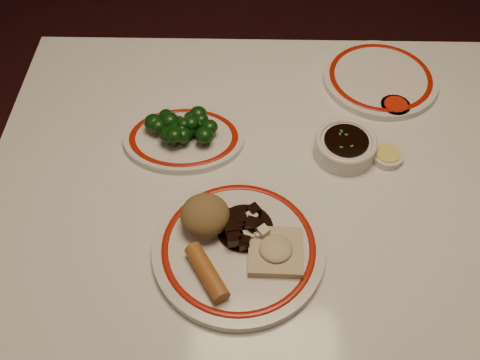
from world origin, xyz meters
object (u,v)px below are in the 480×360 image
object	(u,v)px
spring_roll	(207,272)
rice_mound	(205,215)
broccoli_plate	(184,139)
soy_bowl	(345,147)
fried_wonton	(276,251)
dining_table	(289,212)
main_plate	(239,248)
stirfry_heap	(244,227)
broccoli_pile	(182,127)

from	to	relation	value
spring_roll	rice_mound	bearing A→B (deg)	63.81
broccoli_plate	soy_bowl	xyz separation A→B (m)	(0.32, -0.03, 0.01)
spring_roll	fried_wonton	xyz separation A→B (m)	(0.11, 0.05, -0.00)
dining_table	main_plate	size ratio (longest dim) A/B	3.57
stirfry_heap	soy_bowl	distance (m)	0.28
soy_bowl	spring_roll	bearing A→B (deg)	-131.48
main_plate	broccoli_pile	distance (m)	0.29
spring_roll	broccoli_pile	distance (m)	0.33
fried_wonton	dining_table	bearing A→B (deg)	77.25
main_plate	broccoli_plate	world-z (taller)	main_plate
stirfry_heap	broccoli_pile	xyz separation A→B (m)	(-0.13, 0.23, 0.01)
broccoli_pile	soy_bowl	bearing A→B (deg)	-5.39
dining_table	broccoli_plate	distance (m)	0.26
dining_table	broccoli_pile	distance (m)	0.28
main_plate	broccoli_plate	distance (m)	0.28
rice_mound	spring_roll	xyz separation A→B (m)	(0.01, -0.10, -0.02)
main_plate	soy_bowl	size ratio (longest dim) A/B	2.79
dining_table	rice_mound	size ratio (longest dim) A/B	13.86
main_plate	fried_wonton	world-z (taller)	fried_wonton
soy_bowl	main_plate	bearing A→B (deg)	-131.87
rice_mound	soy_bowl	world-z (taller)	rice_mound
rice_mound	soy_bowl	size ratio (longest dim) A/B	0.72
broccoli_pile	broccoli_plate	bearing A→B (deg)	-66.92
soy_bowl	dining_table	bearing A→B (deg)	-142.69
broccoli_plate	spring_roll	bearing A→B (deg)	-78.13
stirfry_heap	broccoli_pile	bearing A→B (deg)	118.99
stirfry_heap	broccoli_plate	size ratio (longest dim) A/B	0.40
fried_wonton	stirfry_heap	xyz separation A→B (m)	(-0.05, 0.05, 0.00)
rice_mound	stirfry_heap	distance (m)	0.07
spring_roll	soy_bowl	xyz separation A→B (m)	(0.26, 0.29, -0.01)
fried_wonton	broccoli_plate	bearing A→B (deg)	123.62
broccoli_pile	fried_wonton	bearing A→B (deg)	-56.53
spring_roll	fried_wonton	world-z (taller)	spring_roll
soy_bowl	broccoli_plate	bearing A→B (deg)	175.35
main_plate	stirfry_heap	xyz separation A→B (m)	(0.01, 0.03, 0.02)
dining_table	fried_wonton	world-z (taller)	fried_wonton
dining_table	soy_bowl	xyz separation A→B (m)	(0.11, 0.08, 0.11)
main_plate	stirfry_heap	size ratio (longest dim) A/B	3.32
dining_table	rice_mound	distance (m)	0.24
stirfry_heap	soy_bowl	bearing A→B (deg)	45.33
main_plate	spring_roll	size ratio (longest dim) A/B	3.11
main_plate	fried_wonton	size ratio (longest dim) A/B	3.55
spring_roll	soy_bowl	distance (m)	0.39
main_plate	rice_mound	size ratio (longest dim) A/B	3.88
fried_wonton	soy_bowl	distance (m)	0.29
spring_roll	broccoli_plate	distance (m)	0.33
stirfry_heap	spring_roll	bearing A→B (deg)	-123.18
main_plate	broccoli_pile	bearing A→B (deg)	114.54
dining_table	broccoli_plate	xyz separation A→B (m)	(-0.22, 0.11, 0.10)
main_plate	fried_wonton	xyz separation A→B (m)	(0.06, -0.01, 0.02)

